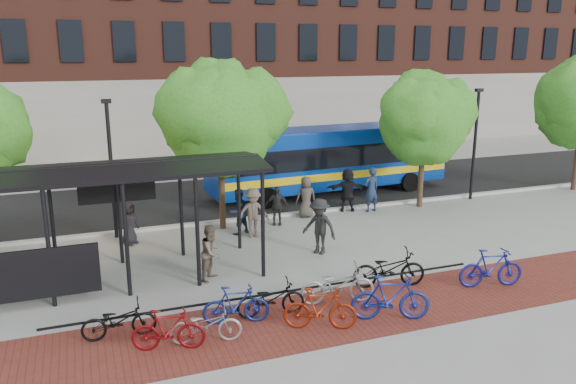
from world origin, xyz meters
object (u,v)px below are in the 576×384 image
object	(u,v)px
tree_b	(222,114)
pedestrian_4	(277,206)
pedestrian_3	(253,213)
pedestrian_6	(306,197)
bike_4	(271,299)
bike_0	(119,320)
bus	(330,156)
pedestrian_0	(129,223)
bike_5	(320,309)
bike_1	(168,330)
bike_3	(236,305)
pedestrian_5	(347,190)
bike_11	(491,268)
bike_7	(390,298)
tree_c	(426,116)
bike_8	(389,269)
pedestrian_9	(319,226)
lamp_post_right	(475,141)
pedestrian_2	(238,212)
bus_shelter	(78,186)
pedestrian_7	(371,190)
lamp_post_left	(111,165)
bike_2	(206,325)
pedestrian_8	(212,252)
bike_6	(337,285)

from	to	relation	value
tree_b	pedestrian_4	distance (m)	4.22
pedestrian_3	pedestrian_6	xyz separation A→B (m)	(2.81, 1.68, -0.07)
bike_4	pedestrian_6	bearing A→B (deg)	-23.33
bike_0	bike_4	world-z (taller)	bike_4
bus	pedestrian_0	world-z (taller)	bus
bike_5	bike_1	bearing A→B (deg)	108.44
bike_3	pedestrian_3	xyz separation A→B (m)	(2.43, 6.43, 0.42)
bike_3	pedestrian_5	distance (m)	11.08
bike_11	pedestrian_5	xyz separation A→B (m)	(-0.37, 8.74, 0.35)
bike_3	bike_7	xyz separation A→B (m)	(3.78, -1.20, 0.10)
bike_11	pedestrian_6	bearing A→B (deg)	28.98
pedestrian_4	tree_c	bearing A→B (deg)	21.40
bike_0	bike_11	size ratio (longest dim) A/B	0.91
bike_8	bike_11	bearing A→B (deg)	-97.57
bike_11	pedestrian_9	bearing A→B (deg)	52.99
bike_5	pedestrian_0	bearing A→B (deg)	48.25
bike_7	bike_11	bearing A→B (deg)	-58.42
lamp_post_right	pedestrian_2	bearing A→B (deg)	-174.14
bike_1	bike_7	bearing A→B (deg)	-80.10
bike_0	pedestrian_9	bearing A→B (deg)	-58.89
lamp_post_right	pedestrian_4	size ratio (longest dim) A/B	3.27
bus_shelter	pedestrian_7	xyz separation A→B (m)	(11.71, 3.84, -2.02)
lamp_post_left	pedestrian_7	distance (m)	10.73
bike_2	pedestrian_0	world-z (taller)	pedestrian_0
bike_0	pedestrian_3	bearing A→B (deg)	-37.63
bike_0	bike_1	world-z (taller)	bike_1
bike_0	pedestrian_6	distance (m)	11.27
bike_7	pedestrian_8	distance (m)	5.64
bike_5	pedestrian_5	distance (m)	10.82
tree_c	pedestrian_5	bearing A→B (deg)	172.52
tree_b	pedestrian_5	size ratio (longest dim) A/B	3.44
tree_c	pedestrian_2	size ratio (longest dim) A/B	3.38
bike_2	pedestrian_5	size ratio (longest dim) A/B	0.92
bike_4	pedestrian_9	bearing A→B (deg)	-33.78
bus_shelter	tree_b	xyz separation A→B (m)	(5.23, 3.83, 1.46)
bike_6	bike_2	bearing A→B (deg)	113.68
tree_c	pedestrian_9	world-z (taller)	tree_c
bike_5	pedestrian_7	size ratio (longest dim) A/B	0.95
bike_5	bike_6	distance (m)	1.59
bike_11	lamp_post_left	bearing A→B (deg)	62.75
bike_7	bike_8	size ratio (longest dim) A/B	0.95
bus	bike_3	world-z (taller)	bus
bus	bike_3	distance (m)	13.95
bike_2	pedestrian_2	distance (m)	8.20
bus_shelter	lamp_post_left	distance (m)	4.24
bus	pedestrian_9	xyz separation A→B (m)	(-3.81, -7.52, -0.87)
bike_2	tree_c	bearing A→B (deg)	-43.16
bike_2	pedestrian_5	xyz separation A→B (m)	(8.20, 9.04, 0.49)
pedestrian_5	lamp_post_left	bearing A→B (deg)	18.78
lamp_post_left	pedestrian_9	xyz separation A→B (m)	(6.42, -4.21, -1.78)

